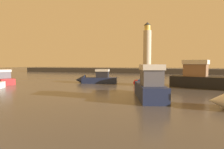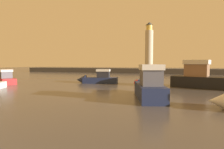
{
  "view_description": "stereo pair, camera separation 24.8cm",
  "coord_description": "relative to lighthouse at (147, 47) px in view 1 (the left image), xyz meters",
  "views": [
    {
      "loc": [
        6.78,
        -1.42,
        2.86
      ],
      "look_at": [
        1.18,
        15.38,
        1.81
      ],
      "focal_mm": 29.67,
      "sensor_mm": 36.0,
      "label": 1
    },
    {
      "loc": [
        7.02,
        -1.34,
        2.86
      ],
      "look_at": [
        1.18,
        15.38,
        1.81
      ],
      "focal_mm": 29.67,
      "sensor_mm": 36.0,
      "label": 2
    }
  ],
  "objects": [
    {
      "name": "motorboat_2",
      "position": [
        -15.92,
        -34.73,
        -7.13
      ],
      "size": [
        6.09,
        4.13,
        2.42
      ],
      "color": "#B21E1E",
      "rests_on": "ground_plane"
    },
    {
      "name": "motorboat_4",
      "position": [
        -3.39,
        -30.0,
        -7.1
      ],
      "size": [
        6.26,
        2.78,
        2.32
      ],
      "color": "#1E284C",
      "rests_on": "ground_plane"
    },
    {
      "name": "ground_plane",
      "position": [
        0.65,
        -26.62,
        -7.76
      ],
      "size": [
        220.0,
        220.0,
        0.0
      ],
      "primitive_type": "plane",
      "color": "#4C4742"
    },
    {
      "name": "motorboat_0",
      "position": [
        5.4,
        -38.87,
        -6.82
      ],
      "size": [
        3.78,
        7.13,
        3.03
      ],
      "color": "#1E284C",
      "rests_on": "ground_plane"
    },
    {
      "name": "breakwater",
      "position": [
        0.65,
        0.0,
        -7.05
      ],
      "size": [
        84.49,
        4.78,
        1.41
      ],
      "primitive_type": "cube",
      "color": "#423F3D",
      "rests_on": "ground_plane"
    },
    {
      "name": "lighthouse",
      "position": [
        0.0,
        0.0,
        0.0
      ],
      "size": [
        2.28,
        2.28,
        13.39
      ],
      "color": "beige",
      "rests_on": "breakwater"
    },
    {
      "name": "motorboat_3",
      "position": [
        12.21,
        -30.9,
        -6.75
      ],
      "size": [
        9.88,
        5.28,
        3.97
      ],
      "color": "black",
      "rests_on": "ground_plane"
    },
    {
      "name": "mooring_buoy",
      "position": [
        2.89,
        -31.12,
        -7.37
      ],
      "size": [
        0.78,
        0.78,
        0.78
      ],
      "primitive_type": "sphere",
      "color": "red",
      "rests_on": "ground_plane"
    }
  ]
}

